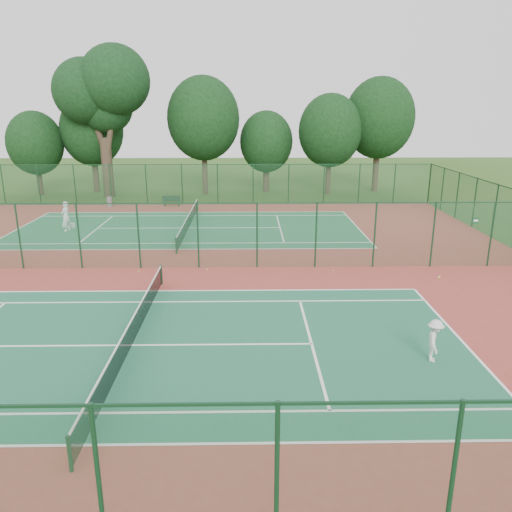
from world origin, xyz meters
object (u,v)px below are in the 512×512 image
at_px(player_near, 435,341).
at_px(big_tree, 102,90).
at_px(player_far, 66,216).
at_px(kit_bag, 69,225).
at_px(trash_bin, 110,202).
at_px(bench, 171,201).

relative_size(player_near, big_tree, 0.11).
distance_m(player_near, big_tree, 38.69).
bearing_deg(player_far, kit_bag, -151.51).
distance_m(trash_bin, bench, 5.25).
height_order(player_near, player_far, player_far).
relative_size(bench, kit_bag, 1.78).
xyz_separation_m(bench, big_tree, (-6.46, 4.98, 9.12)).
bearing_deg(player_far, player_near, 60.49).
xyz_separation_m(kit_bag, big_tree, (-0.34, 12.76, 9.44)).
height_order(trash_bin, bench, bench).
xyz_separation_m(trash_bin, big_tree, (-1.21, 5.10, 9.17)).
relative_size(player_far, trash_bin, 2.34).
height_order(player_far, kit_bag, player_far).
bearing_deg(trash_bin, big_tree, 103.34).
distance_m(bench, big_tree, 12.24).
height_order(player_near, kit_bag, player_near).
bearing_deg(bench, player_far, -126.15).
xyz_separation_m(player_far, big_tree, (-0.58, 13.80, 8.59)).
xyz_separation_m(player_far, trash_bin, (0.63, 8.70, -0.58)).
bearing_deg(bench, player_near, -67.67).
xyz_separation_m(player_near, big_tree, (-19.14, 32.43, 8.86)).
relative_size(trash_bin, bench, 0.56).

